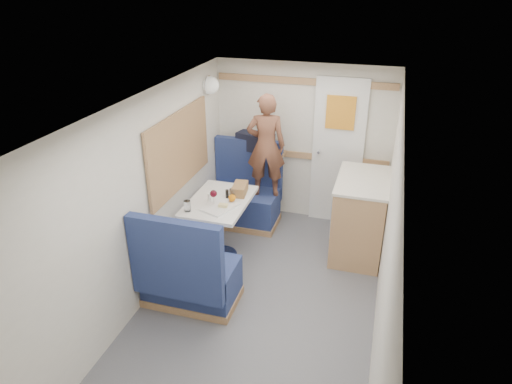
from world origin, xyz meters
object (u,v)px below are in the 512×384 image
(bench_far, at_px, (244,200))
(tumbler_left, at_px, (187,206))
(dome_light, at_px, (210,85))
(galley_counter, at_px, (359,216))
(tray, at_px, (219,207))
(dinette_table, at_px, (220,213))
(person, at_px, (266,146))
(bread_loaf, at_px, (240,189))
(duffel_bag, at_px, (255,142))
(wine_glass, at_px, (213,194))
(orange_fruit, at_px, (232,198))
(bench_near, at_px, (189,278))
(pepper_grinder, at_px, (227,194))
(beer_glass, at_px, (237,190))
(tumbler_right, at_px, (232,193))
(salt_grinder, at_px, (209,197))
(cheese_block, at_px, (223,205))

(bench_far, xyz_separation_m, tumbler_left, (-0.22, -1.19, 0.48))
(dome_light, height_order, galley_counter, dome_light)
(bench_far, bearing_deg, tray, -86.34)
(dinette_table, distance_m, person, 1.02)
(tray, distance_m, bread_loaf, 0.40)
(duffel_bag, bearing_deg, tray, -75.45)
(wine_glass, bearing_deg, orange_fruit, 29.30)
(bench_far, distance_m, bench_near, 1.73)
(bench_far, distance_m, bread_loaf, 0.82)
(tumbler_left, xyz_separation_m, pepper_grinder, (0.29, 0.40, -0.01))
(bread_loaf, bearing_deg, tumbler_left, -125.90)
(tumbler_left, height_order, beer_glass, tumbler_left)
(dome_light, distance_m, tumbler_right, 1.34)
(bench_far, distance_m, tray, 1.12)
(person, relative_size, tumbler_left, 11.03)
(dinette_table, xyz_separation_m, tray, (0.07, -0.17, 0.16))
(person, height_order, tumbler_right, person)
(duffel_bag, bearing_deg, pepper_grinder, -75.68)
(bench_far, bearing_deg, duffel_bag, 73.76)
(orange_fruit, bearing_deg, dome_light, 122.13)
(orange_fruit, xyz_separation_m, beer_glass, (-0.02, 0.22, -0.00))
(person, bearing_deg, bench_near, 67.01)
(salt_grinder, bearing_deg, cheese_block, -30.80)
(wine_glass, bearing_deg, dome_light, 111.22)
(dinette_table, bearing_deg, dome_light, 114.65)
(wine_glass, bearing_deg, person, 71.82)
(galley_counter, relative_size, person, 0.73)
(bench_near, distance_m, cheese_block, 0.84)
(tumbler_right, xyz_separation_m, pepper_grinder, (-0.06, -0.01, -0.01))
(cheese_block, distance_m, tumbler_right, 0.26)
(duffel_bag, relative_size, orange_fruit, 5.90)
(person, height_order, duffel_bag, person)
(tumbler_right, xyz_separation_m, beer_glass, (0.01, 0.10, 0.00))
(galley_counter, relative_size, orange_fruit, 11.82)
(dome_light, distance_m, person, 0.96)
(pepper_grinder, xyz_separation_m, bread_loaf, (0.10, 0.14, 0.01))
(bench_far, height_order, bread_loaf, bench_far)
(orange_fruit, distance_m, beer_glass, 0.22)
(pepper_grinder, bearing_deg, cheese_block, -79.66)
(orange_fruit, height_order, wine_glass, wine_glass)
(dome_light, relative_size, person, 0.16)
(wine_glass, xyz_separation_m, tumbler_left, (-0.21, -0.21, -0.07))
(bench_near, bearing_deg, galley_counter, 43.94)
(tray, bearing_deg, pepper_grinder, 90.61)
(beer_glass, bearing_deg, tray, -100.50)
(galley_counter, distance_m, person, 1.35)
(duffel_bag, distance_m, tumbler_right, 1.06)
(person, xyz_separation_m, cheese_block, (-0.19, -0.99, -0.33))
(bench_far, height_order, orange_fruit, bench_far)
(tumbler_right, xyz_separation_m, bread_loaf, (0.04, 0.13, 0.00))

